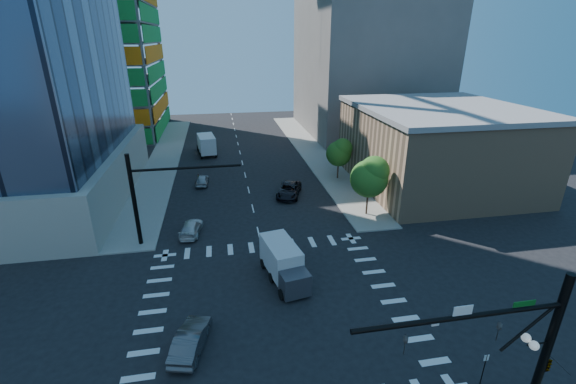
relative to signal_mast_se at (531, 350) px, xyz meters
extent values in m
plane|color=black|center=(-10.60, 11.50, -5.01)|extent=(160.00, 160.00, 0.00)
cube|color=silver|center=(-10.60, 11.50, -5.00)|extent=(20.00, 20.00, 0.01)
cube|color=gray|center=(1.90, 51.50, -4.93)|extent=(5.00, 60.00, 0.15)
cube|color=gray|center=(-23.10, 51.50, -4.93)|extent=(5.00, 60.00, 0.15)
cube|color=#1A8F36|center=(-25.50, 73.50, 19.49)|extent=(0.12, 24.00, 49.00)
cube|color=tan|center=(14.40, 33.50, -0.01)|extent=(20.00, 22.00, 10.00)
cube|color=gray|center=(14.40, 33.50, 5.29)|extent=(20.50, 22.50, 0.60)
cube|color=#5F5955|center=(16.40, 66.50, 8.99)|extent=(24.00, 30.00, 28.00)
cylinder|color=black|center=(0.90, 0.00, -0.36)|extent=(0.40, 0.40, 9.00)
cylinder|color=black|center=(-4.10, 0.00, 2.54)|extent=(10.00, 0.24, 0.24)
cylinder|color=black|center=(-0.50, 0.00, 1.44)|extent=(2.50, 0.14, 2.50)
imported|color=black|center=(-2.10, 0.00, 1.44)|extent=(0.16, 0.20, 1.00)
imported|color=black|center=(-6.60, 0.00, 1.44)|extent=(0.16, 0.20, 1.00)
imported|color=black|center=(1.15, 0.00, -1.01)|extent=(0.53, 2.48, 1.00)
cube|color=white|center=(-4.10, 0.00, 2.89)|extent=(0.90, 0.04, 0.50)
cube|color=#0C5617|center=(-1.10, 0.00, 2.84)|extent=(1.10, 0.04, 0.28)
cylinder|color=black|center=(0.30, 0.00, 0.34)|extent=(1.20, 0.08, 0.08)
sphere|color=white|center=(-0.20, 0.25, 0.54)|extent=(0.44, 0.44, 0.44)
sphere|color=white|center=(-0.20, -0.25, 0.54)|extent=(0.44, 0.44, 0.44)
cylinder|color=black|center=(-22.10, 23.00, -0.36)|extent=(0.40, 0.40, 9.00)
cylinder|color=black|center=(-17.10, 23.00, 2.54)|extent=(10.00, 0.24, 0.24)
imported|color=black|center=(-16.10, 23.00, 1.44)|extent=(0.16, 0.20, 1.00)
cylinder|color=#382316|center=(1.90, 25.50, -3.72)|extent=(0.20, 0.20, 2.27)
sphere|color=#1A5015|center=(1.90, 25.50, -0.63)|extent=(4.16, 4.16, 4.16)
sphere|color=#417B29|center=(2.30, 25.20, 0.34)|extent=(3.25, 3.25, 3.25)
cylinder|color=#382316|center=(2.20, 37.50, -3.90)|extent=(0.20, 0.20, 1.92)
sphere|color=#1A5015|center=(2.20, 37.50, -1.28)|extent=(3.52, 3.52, 3.52)
sphere|color=#417B29|center=(2.60, 37.20, -0.46)|extent=(2.75, 2.75, 2.75)
cylinder|color=black|center=(0.10, 2.50, -3.91)|extent=(0.06, 0.06, 2.20)
cube|color=silver|center=(0.10, 2.50, -3.01)|extent=(0.30, 0.03, 0.40)
imported|color=black|center=(-5.71, 32.59, -4.22)|extent=(4.35, 6.23, 1.58)
imported|color=silver|center=(-17.37, 24.42, -4.35)|extent=(2.50, 4.79, 1.32)
imported|color=#9A9DA1|center=(-16.64, 38.58, -4.32)|extent=(1.85, 4.10, 1.37)
imported|color=#46464A|center=(-16.57, 8.28, -4.24)|extent=(2.70, 4.90, 1.53)
cube|color=silver|center=(-9.35, 14.63, -3.21)|extent=(3.12, 5.07, 2.46)
cube|color=#3A3A41|center=(-9.35, 14.63, -3.83)|extent=(2.46, 2.08, 1.79)
cube|color=silver|center=(-16.29, 53.84, -3.00)|extent=(3.24, 5.58, 2.75)
cube|color=#3A3A41|center=(-16.29, 53.84, -3.69)|extent=(2.67, 2.22, 2.01)
camera|label=1|loc=(-13.86, -11.80, 13.79)|focal=24.00mm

